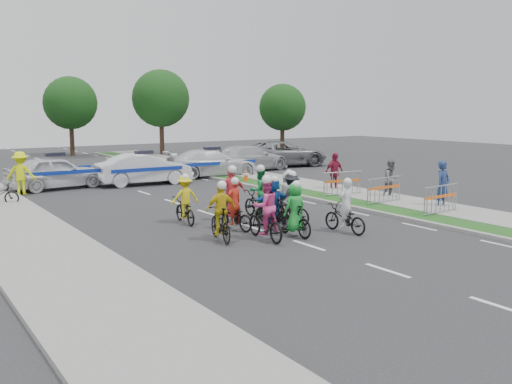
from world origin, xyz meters
TOP-DOWN VIEW (x-y plane):
  - ground at (0.00, 0.00)m, footprint 90.00×90.00m
  - curb_right at (5.10, 5.00)m, footprint 0.20×60.00m
  - grass_strip at (5.80, 5.00)m, footprint 1.20×60.00m
  - sidewalk_right at (7.60, 5.00)m, footprint 2.40×60.00m
  - sidewalk_left at (-6.50, 5.00)m, footprint 3.00×60.00m
  - rider_0 at (2.00, 0.72)m, footprint 0.71×1.73m
  - rider_1 at (0.37, 1.16)m, footprint 0.72×1.64m
  - rider_2 at (-0.63, 1.27)m, footprint 0.85×1.94m
  - rider_3 at (-1.79, 1.86)m, footprint 0.96×1.76m
  - rider_4 at (1.42, 2.75)m, footprint 1.05×1.81m
  - rider_5 at (0.52, 2.50)m, footprint 1.41×1.68m
  - rider_6 at (-0.68, 2.97)m, footprint 0.88×1.74m
  - rider_7 at (1.87, 3.54)m, footprint 0.80×1.71m
  - rider_8 at (1.04, 4.07)m, footprint 0.80×1.88m
  - rider_9 at (-0.03, 4.19)m, footprint 1.03×1.91m
  - rider_10 at (-1.52, 4.74)m, footprint 0.99×1.71m
  - police_car_0 at (-2.99, 15.50)m, footprint 4.81×2.40m
  - police_car_1 at (1.15, 14.67)m, footprint 4.83×2.06m
  - police_car_2 at (5.60, 15.64)m, footprint 5.52×2.97m
  - civilian_sedan at (8.93, 16.97)m, footprint 5.63×3.01m
  - civilian_suv at (12.25, 18.06)m, footprint 6.37×3.76m
  - spectator_0 at (8.01, 1.82)m, footprint 0.72×0.51m
  - spectator_1 at (8.16, 4.59)m, footprint 0.88×0.72m
  - spectator_2 at (7.62, 7.64)m, footprint 1.06×0.46m
  - marshal_hiviz at (-4.75, 14.49)m, footprint 1.43×1.19m
  - barrier_0 at (6.70, 0.86)m, footprint 2.03×0.66m
  - barrier_1 at (6.70, 3.61)m, footprint 2.03×0.63m
  - barrier_2 at (6.70, 6.05)m, footprint 2.04×0.71m
  - cone_0 at (4.37, 8.88)m, footprint 0.40×0.40m
  - cone_1 at (5.74, 12.34)m, footprint 0.40×0.40m
  - tree_1 at (9.00, 30.00)m, footprint 4.55×4.55m
  - tree_2 at (18.00, 26.00)m, footprint 3.85×3.85m
  - tree_4 at (3.00, 34.00)m, footprint 4.20×4.20m

SIDE VIEW (x-z plane):
  - ground at x=0.00m, z-range 0.00..0.00m
  - grass_strip at x=5.80m, z-range 0.00..0.11m
  - curb_right at x=5.10m, z-range 0.00..0.12m
  - sidewalk_right at x=7.60m, z-range 0.00..0.13m
  - sidewalk_left at x=-6.50m, z-range 0.00..0.13m
  - cone_0 at x=4.37m, z-range -0.01..0.69m
  - cone_1 at x=5.74m, z-range -0.01..0.69m
  - barrier_0 at x=6.70m, z-range 0.00..1.12m
  - barrier_1 at x=6.70m, z-range 0.00..1.12m
  - barrier_2 at x=6.70m, z-range 0.00..1.12m
  - rider_6 at x=-0.68m, z-range -0.28..1.42m
  - rider_0 at x=2.00m, z-range -0.29..1.44m
  - rider_10 at x=-1.52m, z-range -0.18..1.51m
  - rider_1 at x=0.37m, z-range -0.18..1.53m
  - rider_7 at x=1.87m, z-range -0.19..1.55m
  - rider_3 at x=-1.79m, z-range -0.20..1.59m
  - rider_4 at x=1.42m, z-range -0.20..1.59m
  - rider_8 at x=1.04m, z-range -0.25..1.66m
  - rider_2 at x=-0.63m, z-range -0.25..1.69m
  - rider_5 at x=0.52m, z-range -0.13..1.58m
  - rider_9 at x=-0.03m, z-range -0.23..1.71m
  - police_car_2 at x=5.60m, z-range 0.00..1.52m
  - police_car_1 at x=1.15m, z-range 0.00..1.55m
  - civilian_sedan at x=8.93m, z-range 0.00..1.55m
  - police_car_0 at x=-2.99m, z-range 0.00..1.57m
  - civilian_suv at x=12.25m, z-range 0.00..1.66m
  - spectator_1 at x=8.16m, z-range 0.00..1.68m
  - spectator_2 at x=7.62m, z-range 0.00..1.79m
  - spectator_0 at x=8.01m, z-range 0.00..1.85m
  - marshal_hiviz at x=-4.75m, z-range 0.00..1.93m
  - tree_2 at x=18.00m, z-range 0.95..6.72m
  - tree_4 at x=3.00m, z-range 1.04..7.34m
  - tree_1 at x=9.00m, z-range 1.12..7.95m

